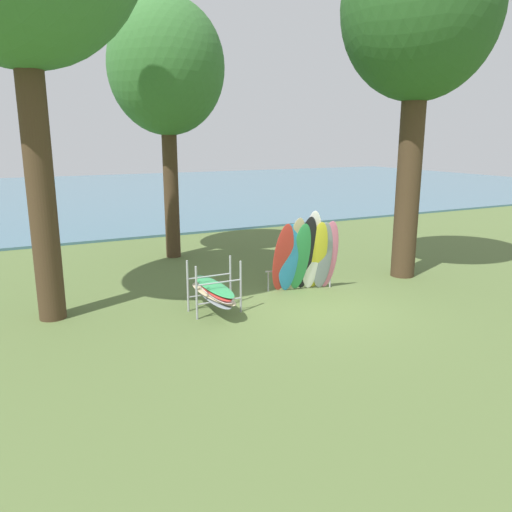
# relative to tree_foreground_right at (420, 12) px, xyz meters

# --- Properties ---
(ground_plane) EXTENTS (80.00, 80.00, 0.00)m
(ground_plane) POSITION_rel_tree_foreground_right_xyz_m (-3.96, -1.28, -7.29)
(ground_plane) COLOR #566B38
(lake_water) EXTENTS (80.00, 36.00, 0.10)m
(lake_water) POSITION_rel_tree_foreground_right_xyz_m (-3.96, 27.09, -7.24)
(lake_water) COLOR #477084
(lake_water) RESTS_ON ground
(tree_foreground_right) EXTENTS (4.25, 4.25, 9.87)m
(tree_foreground_right) POSITION_rel_tree_foreground_right_xyz_m (0.00, 0.00, 0.00)
(tree_foreground_right) COLOR #42301E
(tree_foreground_right) RESTS_ON ground
(tree_mid_behind) EXTENTS (3.73, 3.73, 8.39)m
(tree_mid_behind) POSITION_rel_tree_foreground_right_xyz_m (-5.37, 5.47, -1.13)
(tree_mid_behind) COLOR #42301E
(tree_mid_behind) RESTS_ON ground
(leaning_board_pile) EXTENTS (1.94, 1.03, 2.24)m
(leaning_board_pile) POSITION_rel_tree_foreground_right_xyz_m (-3.48, -0.09, -6.29)
(leaning_board_pile) COLOR red
(leaning_board_pile) RESTS_ON ground
(board_storage_rack) EXTENTS (1.15, 2.13, 1.25)m
(board_storage_rack) POSITION_rel_tree_foreground_right_xyz_m (-6.24, -0.45, -6.77)
(board_storage_rack) COLOR #9EA0A5
(board_storage_rack) RESTS_ON ground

